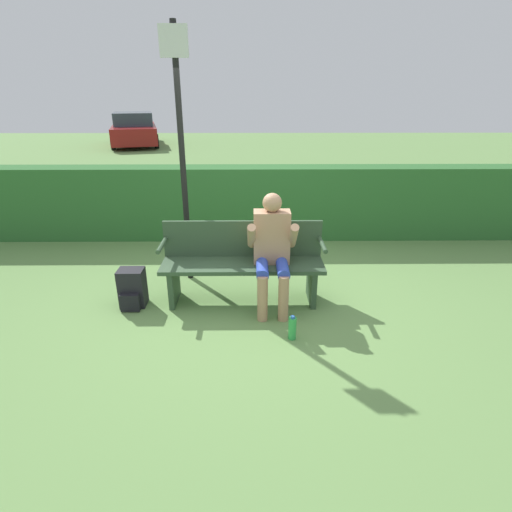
{
  "coord_description": "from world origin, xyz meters",
  "views": [
    {
      "loc": [
        0.11,
        -4.11,
        2.27
      ],
      "look_at": [
        0.15,
        -0.1,
        0.61
      ],
      "focal_mm": 28.0,
      "sensor_mm": 36.0,
      "label": 1
    }
  ],
  "objects": [
    {
      "name": "ground_plane",
      "position": [
        0.0,
        0.0,
        0.0
      ],
      "size": [
        40.0,
        40.0,
        0.0
      ],
      "primitive_type": "plane",
      "color": "#668E4C"
    },
    {
      "name": "hedge_back",
      "position": [
        0.0,
        2.23,
        0.58
      ],
      "size": [
        12.0,
        0.47,
        1.16
      ],
      "color": "#2D662D",
      "rests_on": "ground"
    },
    {
      "name": "water_bottle",
      "position": [
        0.5,
        -0.77,
        0.12
      ],
      "size": [
        0.08,
        0.08,
        0.25
      ],
      "color": "green",
      "rests_on": "ground"
    },
    {
      "name": "person_seated",
      "position": [
        0.33,
        -0.06,
        0.7
      ],
      "size": [
        0.53,
        0.63,
        1.27
      ],
      "color": "tan",
      "rests_on": "ground"
    },
    {
      "name": "park_bench",
      "position": [
        0.0,
        0.07,
        0.47
      ],
      "size": [
        1.82,
        0.48,
        0.91
      ],
      "color": "#334C33",
      "rests_on": "ground"
    },
    {
      "name": "backpack",
      "position": [
        -1.24,
        -0.1,
        0.21
      ],
      "size": [
        0.28,
        0.29,
        0.44
      ],
      "color": "black",
      "rests_on": "ground"
    },
    {
      "name": "parked_car",
      "position": [
        -5.11,
        14.43,
        0.66
      ],
      "size": [
        2.84,
        4.61,
        1.4
      ],
      "rotation": [
        0.0,
        0.0,
        1.82
      ],
      "color": "maroon",
      "rests_on": "ground"
    },
    {
      "name": "signpost",
      "position": [
        -0.7,
        0.63,
        1.66
      ],
      "size": [
        0.31,
        0.09,
        2.96
      ],
      "color": "black",
      "rests_on": "ground"
    }
  ]
}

